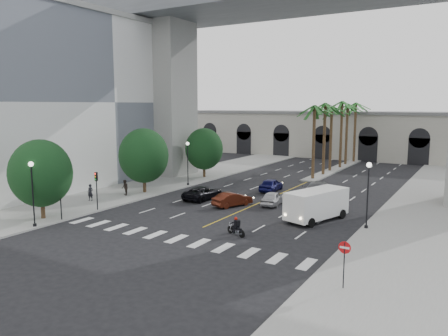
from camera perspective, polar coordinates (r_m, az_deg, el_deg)
ground at (r=33.71m, az=-4.68°, el=-8.55°), size 140.00×140.00×0.00m
sidewalk_left at (r=54.18m, az=-8.44°, el=-2.08°), size 8.00×100.00×0.15m
sidewalk_right at (r=42.53m, az=24.93°, el=-5.64°), size 8.00×100.00×0.15m
median at (r=67.62m, az=14.30°, el=-0.17°), size 2.00×24.00×0.20m
building_left at (r=59.65m, az=-19.60°, el=8.36°), size 16.50×32.50×20.60m
pier_building at (r=83.57m, az=17.74°, el=4.14°), size 71.00×10.50×8.50m
bridge at (r=51.38m, az=13.56°, el=17.89°), size 75.00×13.00×26.00m
palm_a at (r=57.41m, az=11.75°, el=7.47°), size 3.20×3.20×10.30m
palm_b at (r=61.17m, az=13.09°, el=7.73°), size 3.20×3.20×10.60m
palm_c at (r=65.08m, az=13.90°, el=7.32°), size 3.20×3.20×10.10m
palm_d at (r=68.81m, az=15.19°, el=7.92°), size 3.20×3.20×10.90m
palm_e at (r=72.74m, az=15.84°, el=7.54°), size 3.20×3.20×10.40m
palm_f at (r=76.53m, az=16.85°, el=7.73°), size 3.20×3.20×10.70m
street_tree_near at (r=39.78m, az=-22.82°, el=-0.63°), size 5.20×5.20×6.89m
street_tree_mid at (r=48.52m, az=-10.43°, el=1.60°), size 5.44×5.44×7.21m
street_tree_far at (r=58.06m, az=-2.62°, el=2.50°), size 5.04×5.04×6.68m
lamp_post_left_near at (r=37.47m, az=-23.74°, el=-2.45°), size 0.40×0.40×5.35m
lamp_post_left_far at (r=52.32m, az=-4.76°, el=1.10°), size 0.40×0.40×5.35m
lamp_post_right at (r=35.63m, az=18.29°, el=-2.69°), size 0.40×0.40×5.35m
traffic_signal_near at (r=38.99m, az=-20.61°, el=-2.94°), size 0.25×0.18×3.65m
traffic_signal_far at (r=41.55m, az=-16.31°, el=-2.08°), size 0.25×0.18×3.65m
motorcycle_rider at (r=32.94m, az=1.64°, el=-7.75°), size 1.88×0.88×1.44m
car_a at (r=43.09m, az=6.40°, el=-3.91°), size 2.08×4.14×1.35m
car_b at (r=42.26m, az=1.10°, el=-4.11°), size 2.81×4.32×1.35m
car_c at (r=45.30m, az=-2.79°, el=-3.27°), size 2.48×4.97×1.35m
car_d at (r=47.84m, az=12.31°, el=-2.66°), size 2.68×5.77×1.63m
car_e at (r=49.77m, az=6.17°, el=-2.19°), size 2.14×4.47×1.47m
cargo_van at (r=37.78m, az=11.97°, el=-4.57°), size 4.07×6.52×2.61m
pedestrian_a at (r=45.95m, az=-17.05°, el=-3.06°), size 0.70×0.55×1.68m
pedestrian_b at (r=47.62m, az=-12.82°, el=-2.52°), size 1.03×1.00×1.68m
do_not_enter_sign at (r=24.05m, az=15.45°, el=-10.91°), size 0.66×0.06×2.70m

